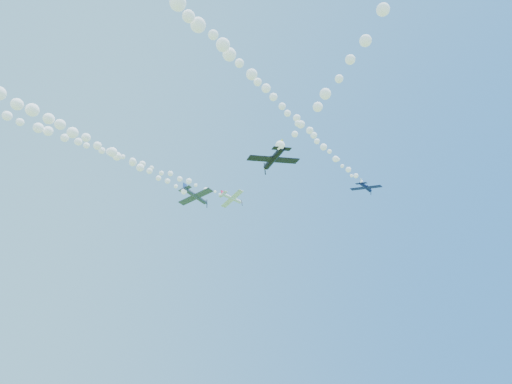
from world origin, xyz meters
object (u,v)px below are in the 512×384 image
plane_white (232,198)px  plane_black (273,159)px  plane_navy (366,187)px  plane_grey (196,196)px

plane_white → plane_black: plane_white is taller
plane_navy → plane_black: bearing=-176.1°
plane_grey → plane_black: (-2.79, -32.07, -8.06)m
plane_white → plane_navy: 33.03m
plane_white → plane_black: bearing=-122.7°
plane_navy → plane_grey: size_ratio=0.93×
plane_navy → plane_grey: (-39.20, 10.57, -8.16)m
plane_navy → plane_black: (-41.99, -21.50, -16.22)m
plane_white → plane_black: 50.46m
plane_navy → plane_black: 49.89m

